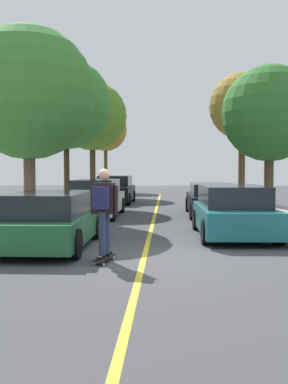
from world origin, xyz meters
name	(u,v)px	position (x,y,z in m)	size (l,w,h in m)	color
ground	(144,258)	(0.00, 0.00, 0.00)	(80.00, 80.00, 0.00)	#424244
center_line	(151,231)	(0.00, 4.00, 0.00)	(0.12, 39.20, 0.01)	gold
parked_car_left_nearest	(49,220)	(-2.31, 1.09, 0.66)	(1.98, 4.12, 1.32)	#1E5B33
parked_car_left_near	(96,198)	(-2.31, 8.14, 0.70)	(1.93, 4.46, 1.45)	white
parked_car_left_far	(115,190)	(-2.31, 14.68, 0.71)	(1.99, 4.09, 1.49)	black
parked_car_right_nearest	(233,211)	(2.31, 3.09, 0.70)	(2.06, 4.19, 1.41)	#196066
parked_car_right_near	(212,199)	(2.31, 8.69, 0.65)	(2.00, 4.63, 1.29)	black
street_tree_left_nearest	(28,93)	(-4.47, 6.59, 4.57)	(4.76, 4.76, 6.82)	brown
street_tree_left_near	(66,104)	(-4.47, 12.64, 5.04)	(4.44, 4.44, 7.13)	#3D2D1E
street_tree_left_far	(92,116)	(-4.47, 20.48, 5.34)	(4.57, 4.57, 7.50)	#3D2D1E
street_tree_left_farthest	(106,130)	(-4.47, 26.92, 4.98)	(3.43, 3.43, 6.58)	#4C3823
street_tree_right_nearest	(270,114)	(4.47, 8.42, 4.01)	(3.74, 3.74, 5.75)	#4C3823
street_tree_right_near	(242,107)	(4.47, 14.86, 5.16)	(3.53, 3.53, 6.82)	#4C3823
fire_hydrant	(55,205)	(-3.81, 7.58, 0.49)	(0.20, 0.20, 0.70)	#B2140F
skateboard	(104,258)	(-0.78, -0.49, 0.09)	(0.37, 0.87, 0.10)	black
skateboarder	(104,207)	(-0.78, -0.53, 1.12)	(0.59, 0.71, 1.77)	black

